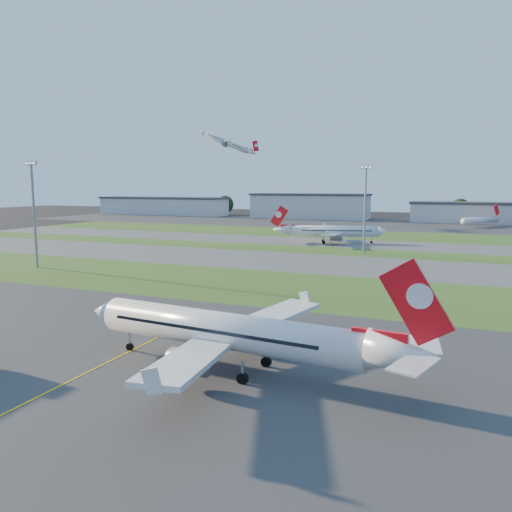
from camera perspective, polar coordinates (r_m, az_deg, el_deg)
The scene contains 22 objects.
ground at distance 60.91m, azimuth -22.94°, elevation -11.86°, with size 700.00×700.00×0.00m, color black.
apron_near at distance 60.91m, azimuth -22.94°, elevation -11.86°, with size 300.00×70.00×0.01m, color #333335.
grass_strip_a at distance 102.67m, azimuth -1.85°, elevation -3.22°, with size 300.00×34.00×0.01m, color #38541C.
taxiway_a at distance 132.97m, azimuth 4.02°, elevation -0.64°, with size 300.00×32.00×0.01m, color #515154.
grass_strip_b at distance 156.65m, azimuth 6.93°, elevation 0.65°, with size 300.00×18.00×0.01m, color #38541C.
taxiway_b at distance 177.79m, azimuth 8.84°, elevation 1.49°, with size 300.00×26.00×0.01m, color #515154.
grass_strip_c at distance 209.84m, azimuth 10.99°, elevation 2.43°, with size 300.00×40.00×0.01m, color #38541C.
apron_far at distance 268.69m, azimuth 13.57°, elevation 3.56°, with size 400.00×80.00×0.01m, color #333335.
yellow_line at distance 57.61m, azimuth -19.35°, elevation -12.83°, with size 0.25×60.00×0.02m, color gold.
airliner_parked at distance 54.92m, azimuth -3.21°, elevation -8.68°, with size 39.12×33.08×12.21m.
airliner_taxiing at distance 176.72m, azimuth 8.75°, elevation 2.79°, with size 36.41×30.65×11.69m.
airliner_departing at distance 279.43m, azimuth -3.38°, elevation 12.82°, with size 28.75×24.49×9.61m.
mini_jet_near at distance 267.53m, azimuth 24.26°, elevation 3.76°, with size 18.09×24.24×9.48m.
light_mast_west at distance 133.29m, azimuth -24.06°, elevation 5.10°, with size 3.20×0.70×25.80m.
light_mast_centre at distance 150.16m, azimuth 12.37°, elevation 5.87°, with size 3.20×0.70×25.80m.
hangar_far_west at distance 351.78m, azimuth -10.56°, elevation 5.67°, with size 91.80×23.00×12.20m.
hangar_west at distance 307.40m, azimuth 6.17°, elevation 5.71°, with size 71.40×23.00×15.20m.
hangar_east at distance 295.34m, azimuth 25.17°, elevation 4.51°, with size 81.60×23.00×11.20m.
tree_far_west at distance 385.35m, azimuth -14.52°, elevation 5.80°, with size 11.00×11.00×12.00m.
tree_west at distance 345.05m, azimuth -3.58°, elevation 5.91°, with size 12.10×12.10×13.20m.
tree_mid_west at distance 312.16m, azimuth 11.16°, elevation 5.31°, with size 9.90×9.90×10.80m.
tree_mid_east at distance 308.98m, azimuth 22.29°, elevation 5.01°, with size 11.55×11.55×12.60m.
Camera 1 is at (41.61, -39.68, 20.11)m, focal length 35.00 mm.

